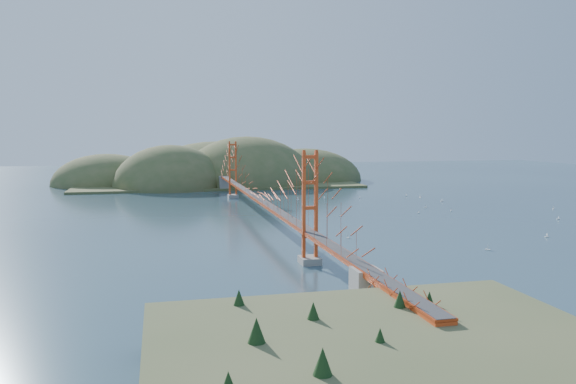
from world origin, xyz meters
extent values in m
plane|color=#294352|center=(0.00, 0.00, 0.00)|extent=(320.00, 320.00, 0.00)
cube|color=gray|center=(0.00, -30.00, 0.35)|extent=(2.00, 2.40, 0.70)
cube|color=gray|center=(0.00, 30.00, 0.35)|extent=(2.00, 2.40, 0.70)
cube|color=#AC3413|center=(0.00, 0.00, 3.30)|extent=(1.40, 92.00, 0.16)
cube|color=#AC3413|center=(0.00, 0.00, 3.10)|extent=(1.33, 92.00, 0.24)
cube|color=#38383A|center=(0.00, 0.00, 3.40)|extent=(1.19, 92.00, 0.03)
cube|color=gray|center=(0.00, -46.00, 1.65)|extent=(2.00, 2.20, 3.30)
cube|color=gray|center=(0.00, 46.00, 1.65)|extent=(2.20, 2.60, 3.30)
cube|color=#AC3413|center=(0.00, -52.00, 3.30)|extent=(1.40, 12.00, 0.16)
cube|color=#AC3413|center=(0.00, -52.00, 3.05)|extent=(1.33, 12.00, 0.30)
cube|color=gray|center=(0.00, -56.00, 1.47)|extent=(0.50, 0.70, 2.95)
cube|color=gray|center=(0.00, -53.00, 1.47)|extent=(0.50, 0.70, 2.95)
cube|color=gray|center=(0.00, -50.00, 1.47)|extent=(0.50, 0.70, 2.95)
cube|color=gray|center=(0.00, -48.00, 1.47)|extent=(0.50, 0.70, 2.95)
cube|color=#59544C|center=(0.00, -48.50, 0.12)|extent=(9.00, 6.00, 0.24)
cube|color=brown|center=(0.40, -47.80, 0.61)|extent=(3.70, 2.30, 0.75)
cube|color=gray|center=(0.40, -47.80, 1.04)|extent=(3.70, 2.30, 0.10)
cylinder|color=white|center=(0.40, -47.80, 1.49)|extent=(0.03, 0.03, 1.00)
cube|color=#44512D|center=(-4.00, -60.00, 1.50)|extent=(24.00, 20.00, 3.00)
cube|color=#44512D|center=(-4.00, -51.00, 0.90)|extent=(24.00, 3.00, 1.80)
cone|color=black|center=(-3.52, -51.78, 3.53)|extent=(0.74, 0.74, 1.05)
cone|color=black|center=(-12.64, -63.49, 3.62)|extent=(0.87, 0.87, 1.24)
cone|color=black|center=(-5.60, -55.53, 3.46)|extent=(0.64, 0.64, 0.92)
cone|color=black|center=(-5.77, -61.16, 3.44)|extent=(0.62, 0.62, 0.88)
cone|color=black|center=(-5.07, -51.94, 3.58)|extent=(0.81, 0.81, 1.15)
cone|color=black|center=(-6.54, -63.21, 3.61)|extent=(0.85, 0.85, 1.21)
cone|color=black|center=(-11.20, -58.61, 3.54)|extent=(0.75, 0.75, 1.08)
cone|color=black|center=(-4.91, -51.14, 3.62)|extent=(0.87, 0.87, 1.24)
cube|color=brown|center=(0.00, 64.00, 0.25)|extent=(70.00, 40.00, 0.60)
ellipsoid|color=brown|center=(-12.00, 56.00, 0.00)|extent=(28.00, 28.00, 21.00)
ellipsoid|color=brown|center=(8.00, 62.00, 0.00)|extent=(36.00, 36.00, 25.00)
ellipsoid|color=brown|center=(26.00, 70.00, 0.00)|extent=(32.00, 32.00, 18.00)
ellipsoid|color=brown|center=(-28.00, 68.00, 0.00)|extent=(28.00, 28.00, 16.00)
ellipsoid|color=brown|center=(2.00, 78.00, 0.00)|extent=(44.00, 44.00, 22.00)
cube|color=white|center=(8.48, -17.57, 0.05)|extent=(0.28, 0.50, 0.09)
cylinder|color=white|center=(8.48, -17.57, 0.31)|extent=(0.01, 0.01, 0.52)
cube|color=white|center=(25.33, 23.58, 0.05)|extent=(0.51, 0.26, 0.09)
cylinder|color=white|center=(25.33, 23.58, 0.32)|extent=(0.01, 0.01, 0.53)
cube|color=white|center=(52.95, 0.32, 0.05)|extent=(0.37, 0.52, 0.09)
cylinder|color=white|center=(52.95, 0.32, 0.33)|extent=(0.01, 0.01, 0.54)
cube|color=white|center=(39.16, 14.76, 0.06)|extent=(0.62, 0.33, 0.11)
cylinder|color=white|center=(39.16, 14.76, 0.39)|extent=(0.02, 0.02, 0.64)
cube|color=white|center=(13.55, 0.75, 0.05)|extent=(0.50, 0.30, 0.09)
cylinder|color=white|center=(13.55, 0.75, 0.31)|extent=(0.01, 0.01, 0.51)
cube|color=white|center=(38.18, 22.11, 0.07)|extent=(0.22, 0.62, 0.11)
cylinder|color=white|center=(38.18, 22.11, 0.40)|extent=(0.02, 0.02, 0.67)
cube|color=white|center=(33.88, 1.82, 0.05)|extent=(0.38, 0.52, 0.09)
cylinder|color=white|center=(33.88, 1.82, 0.33)|extent=(0.01, 0.01, 0.55)
cube|color=white|center=(45.56, -10.19, 0.05)|extent=(0.52, 0.32, 0.09)
cylinder|color=white|center=(45.56, -10.19, 0.32)|extent=(0.01, 0.01, 0.54)
cube|color=white|center=(21.67, -28.26, 0.06)|extent=(0.46, 0.61, 0.11)
cylinder|color=white|center=(21.67, -28.26, 0.39)|extent=(0.02, 0.02, 0.64)
cube|color=white|center=(33.74, -22.75, 0.06)|extent=(0.53, 0.19, 0.09)
cylinder|color=white|center=(33.74, -22.75, 0.34)|extent=(0.02, 0.02, 0.57)
cube|color=white|center=(12.47, 24.59, 0.05)|extent=(0.52, 0.27, 0.09)
cylinder|color=white|center=(12.47, 24.59, 0.33)|extent=(0.01, 0.01, 0.54)
cube|color=white|center=(36.43, 25.13, 0.07)|extent=(0.57, 0.61, 0.11)
cylinder|color=white|center=(36.43, 25.13, 0.41)|extent=(0.02, 0.02, 0.69)
cube|color=white|center=(18.16, 24.96, 0.06)|extent=(0.53, 0.48, 0.10)
cylinder|color=white|center=(18.16, 24.96, 0.35)|extent=(0.02, 0.02, 0.59)
cube|color=white|center=(27.46, 1.10, 0.06)|extent=(0.53, 0.43, 0.09)
cylinder|color=white|center=(27.46, 1.10, 0.34)|extent=(0.02, 0.02, 0.57)
cube|color=white|center=(31.83, 7.10, 0.06)|extent=(0.43, 0.59, 0.10)
cylinder|color=white|center=(31.83, 7.10, 0.37)|extent=(0.02, 0.02, 0.62)
camera|label=1|loc=(-15.02, -84.67, 13.41)|focal=35.00mm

